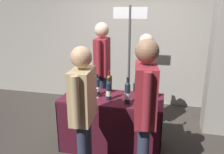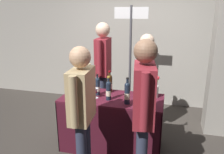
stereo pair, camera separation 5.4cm
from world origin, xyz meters
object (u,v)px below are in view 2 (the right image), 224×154
object	(u,v)px
wine_glass_near_taster	(71,89)
booth_signpost	(130,49)
wine_glass_near_vendor	(96,91)
tasting_table	(112,114)
flower_vase	(155,90)
featured_wine_bottle	(97,86)
wine_glass_mid	(84,90)
taster_foreground_right	(82,106)
display_bottle_0	(153,96)
vendor_presenter	(103,64)

from	to	relation	value
wine_glass_near_taster	booth_signpost	size ratio (longest dim) A/B	0.07
wine_glass_near_vendor	tasting_table	bearing A→B (deg)	18.63
booth_signpost	tasting_table	bearing A→B (deg)	-93.11
flower_vase	featured_wine_bottle	bearing A→B (deg)	-171.88
tasting_table	featured_wine_bottle	xyz separation A→B (m)	(-0.23, 0.04, 0.39)
wine_glass_mid	tasting_table	bearing A→B (deg)	4.22
taster_foreground_right	wine_glass_near_taster	bearing A→B (deg)	28.24
featured_wine_bottle	display_bottle_0	distance (m)	0.83
featured_wine_bottle	display_bottle_0	size ratio (longest dim) A/B	1.01
flower_vase	booth_signpost	world-z (taller)	booth_signpost
taster_foreground_right	tasting_table	bearing A→B (deg)	-14.34
display_bottle_0	taster_foreground_right	bearing A→B (deg)	-138.69
vendor_presenter	taster_foreground_right	world-z (taller)	vendor_presenter
wine_glass_near_taster	vendor_presenter	distance (m)	0.90
display_bottle_0	vendor_presenter	world-z (taller)	vendor_presenter
flower_vase	taster_foreground_right	xyz separation A→B (m)	(-0.71, -0.93, 0.07)
wine_glass_mid	booth_signpost	bearing A→B (deg)	67.49
wine_glass_near_vendor	wine_glass_near_taster	world-z (taller)	same
flower_vase	booth_signpost	bearing A→B (deg)	119.44
wine_glass_near_taster	wine_glass_near_vendor	bearing A→B (deg)	-0.84
featured_wine_bottle	wine_glass_near_taster	bearing A→B (deg)	-163.20
vendor_presenter	taster_foreground_right	distance (m)	1.57
tasting_table	taster_foreground_right	xyz separation A→B (m)	(-0.13, -0.77, 0.44)
wine_glass_near_vendor	wine_glass_mid	xyz separation A→B (m)	(-0.18, 0.04, -0.01)
wine_glass_near_taster	display_bottle_0	bearing A→B (deg)	-4.06
tasting_table	booth_signpost	bearing A→B (deg)	86.89
wine_glass_mid	vendor_presenter	bearing A→B (deg)	87.24
booth_signpost	featured_wine_bottle	bearing A→B (deg)	-105.38
vendor_presenter	taster_foreground_right	xyz separation A→B (m)	(0.23, -1.55, -0.11)
flower_vase	booth_signpost	xyz separation A→B (m)	(-0.52, 0.92, 0.42)
booth_signpost	taster_foreground_right	bearing A→B (deg)	-95.93
wine_glass_mid	vendor_presenter	distance (m)	0.83
display_bottle_0	wine_glass_mid	bearing A→B (deg)	172.95
featured_wine_bottle	wine_glass_mid	distance (m)	0.19
featured_wine_bottle	wine_glass_near_vendor	size ratio (longest dim) A/B	2.24
featured_wine_bottle	wine_glass_near_taster	distance (m)	0.38
booth_signpost	display_bottle_0	bearing A→B (deg)	-67.18
tasting_table	display_bottle_0	bearing A→B (deg)	-14.63
vendor_presenter	display_bottle_0	bearing A→B (deg)	43.17
display_bottle_0	booth_signpost	world-z (taller)	booth_signpost
vendor_presenter	booth_signpost	size ratio (longest dim) A/B	0.87
wine_glass_mid	vendor_presenter	world-z (taller)	vendor_presenter
wine_glass_near_vendor	vendor_presenter	bearing A→B (deg)	99.64
tasting_table	featured_wine_bottle	distance (m)	0.46
taster_foreground_right	booth_signpost	distance (m)	1.90
vendor_presenter	booth_signpost	xyz separation A→B (m)	(0.42, 0.30, 0.23)
wine_glass_near_vendor	taster_foreground_right	bearing A→B (deg)	-83.19
vendor_presenter	taster_foreground_right	bearing A→B (deg)	6.24
booth_signpost	flower_vase	bearing A→B (deg)	-60.56
featured_wine_bottle	booth_signpost	world-z (taller)	booth_signpost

